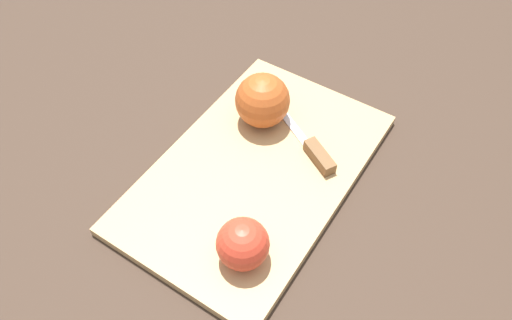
{
  "coord_description": "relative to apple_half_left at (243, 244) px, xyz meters",
  "views": [
    {
      "loc": [
        -0.39,
        -0.25,
        0.62
      ],
      "look_at": [
        0.0,
        0.0,
        0.04
      ],
      "focal_mm": 35.0,
      "sensor_mm": 36.0,
      "label": 1
    }
  ],
  "objects": [
    {
      "name": "apple_half_left",
      "position": [
        0.0,
        0.0,
        0.0
      ],
      "size": [
        0.07,
        0.07,
        0.07
      ],
      "rotation": [
        0.0,
        0.0,
        1.5
      ],
      "color": "red",
      "rests_on": "cutting_board"
    },
    {
      "name": "apple_half_right",
      "position": [
        0.23,
        0.11,
        0.01
      ],
      "size": [
        0.09,
        0.09,
        0.09
      ],
      "rotation": [
        0.0,
        0.0,
        1.06
      ],
      "color": "#AD4C1E",
      "rests_on": "cutting_board"
    },
    {
      "name": "ground_plane",
      "position": [
        0.14,
        0.07,
        -0.05
      ],
      "size": [
        4.0,
        4.0,
        0.0
      ],
      "primitive_type": "plane",
      "color": "#38281E"
    },
    {
      "name": "knife",
      "position": [
        0.21,
        0.0,
        -0.03
      ],
      "size": [
        0.1,
        0.15,
        0.02
      ],
      "rotation": [
        0.0,
        0.0,
        1.04
      ],
      "color": "silver",
      "rests_on": "cutting_board"
    },
    {
      "name": "cutting_board",
      "position": [
        0.14,
        0.07,
        -0.04
      ],
      "size": [
        0.44,
        0.28,
        0.02
      ],
      "color": "tan",
      "rests_on": "ground_plane"
    }
  ]
}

